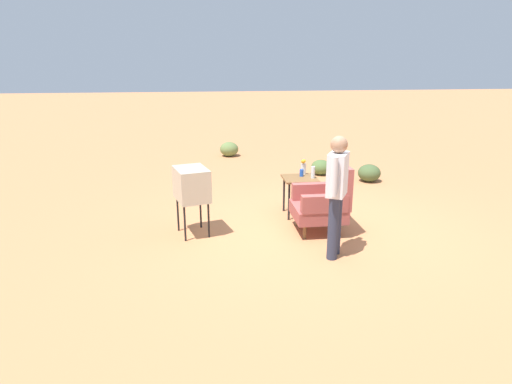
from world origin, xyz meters
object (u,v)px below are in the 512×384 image
at_px(armchair, 325,200).
at_px(tv_on_stand, 192,185).
at_px(soda_can_blue, 302,173).
at_px(bottle_short_clear, 313,172).
at_px(side_table, 300,183).
at_px(person_standing, 337,189).
at_px(flower_vase, 303,166).

height_order(armchair, tv_on_stand, armchair).
height_order(armchair, soda_can_blue, armchair).
height_order(soda_can_blue, bottle_short_clear, bottle_short_clear).
xyz_separation_m(side_table, person_standing, (1.67, 0.10, 0.38)).
relative_size(side_table, tv_on_stand, 0.64).
relative_size(armchair, side_table, 1.62).
xyz_separation_m(bottle_short_clear, flower_vase, (-0.29, -0.10, 0.05)).
height_order(side_table, soda_can_blue, soda_can_blue).
xyz_separation_m(soda_can_blue, bottle_short_clear, (0.14, 0.16, 0.04)).
distance_m(tv_on_stand, person_standing, 2.15).
bearing_deg(person_standing, bottle_short_clear, 176.44).
distance_m(armchair, side_table, 0.80).
height_order(person_standing, bottle_short_clear, person_standing).
xyz_separation_m(armchair, bottle_short_clear, (-0.71, -0.02, 0.26)).
height_order(tv_on_stand, flower_vase, tv_on_stand).
distance_m(armchair, person_standing, 1.01).
distance_m(bottle_short_clear, flower_vase, 0.31).
bearing_deg(person_standing, tv_on_stand, -118.46).
bearing_deg(soda_can_blue, side_table, -27.34).
distance_m(soda_can_blue, bottle_short_clear, 0.22).
distance_m(tv_on_stand, bottle_short_clear, 2.07).
height_order(bottle_short_clear, flower_vase, flower_vase).
bearing_deg(flower_vase, armchair, 6.45).
distance_m(armchair, soda_can_blue, 0.90).
xyz_separation_m(person_standing, soda_can_blue, (-1.76, -0.06, -0.22)).
distance_m(armchair, bottle_short_clear, 0.76).
bearing_deg(flower_vase, side_table, -24.50).
xyz_separation_m(side_table, bottle_short_clear, (0.05, 0.21, 0.20)).
height_order(person_standing, flower_vase, person_standing).
height_order(tv_on_stand, bottle_short_clear, tv_on_stand).
bearing_deg(side_table, bottle_short_clear, 75.18).
bearing_deg(armchair, side_table, -163.81).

